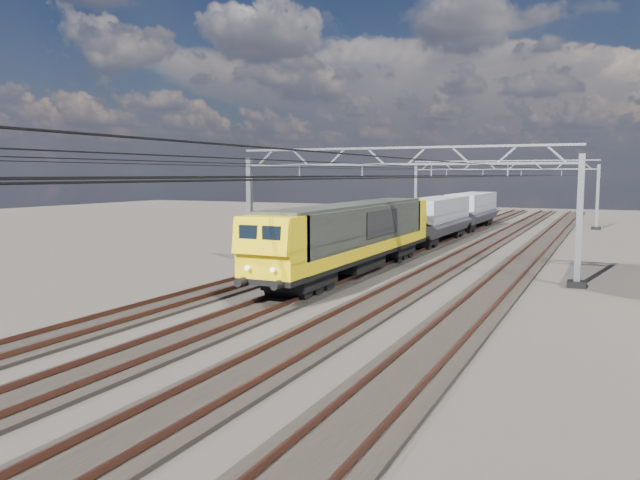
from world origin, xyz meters
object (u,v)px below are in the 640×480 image
at_px(locomotive, 354,234).
at_px(hopper_wagon_mid, 472,208).
at_px(catenary_gantry_far, 501,190).
at_px(hopper_wagon_lead, 436,216).
at_px(catenary_gantry_mid, 396,205).

distance_m(locomotive, hopper_wagon_mid, 31.90).
xyz_separation_m(catenary_gantry_far, locomotive, (-2.00, -37.24, -1.58)).
bearing_deg(hopper_wagon_mid, hopper_wagon_lead, -90.00).
xyz_separation_m(hopper_wagon_lead, hopper_wagon_mid, (0.00, 14.20, 0.00)).
distance_m(catenary_gantry_far, hopper_wagon_lead, 19.72).
height_order(hopper_wagon_lead, hopper_wagon_mid, same).
bearing_deg(catenary_gantry_far, hopper_wagon_mid, -110.51).
relative_size(locomotive, hopper_wagon_lead, 1.62).
height_order(catenary_gantry_far, hopper_wagon_lead, catenary_gantry_far).
xyz_separation_m(catenary_gantry_mid, locomotive, (-2.00, -1.24, -1.58)).
distance_m(hopper_wagon_lead, hopper_wagon_mid, 14.20).
relative_size(catenary_gantry_far, locomotive, 0.94).
bearing_deg(catenary_gantry_far, locomotive, -93.07).
distance_m(catenary_gantry_far, hopper_wagon_mid, 5.95).
bearing_deg(hopper_wagon_mid, catenary_gantry_far, 69.49).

